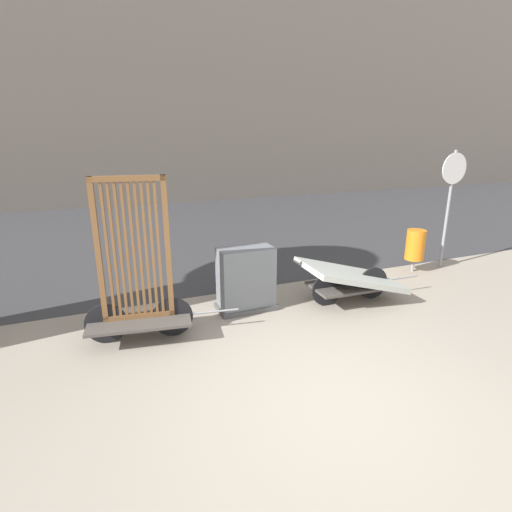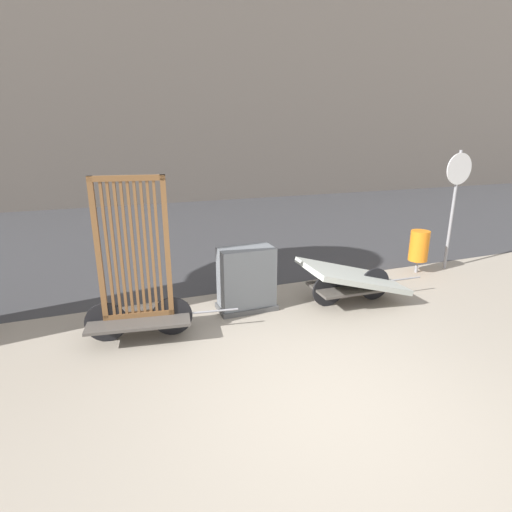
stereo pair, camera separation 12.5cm
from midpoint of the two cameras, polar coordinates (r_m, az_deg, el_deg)
The scene contains 8 objects.
ground_plane at distance 4.55m, azimuth 11.68°, elevation -20.33°, with size 60.00×60.00×0.00m, color gray.
road_strip at distance 12.09m, azimuth -10.48°, elevation 3.62°, with size 56.00×10.30×0.01m.
building_facade at distance 19.08m, azimuth -15.91°, elevation 25.04°, with size 48.00×4.00×11.23m.
bike_cart_with_bedframe at distance 5.62m, azimuth -16.01°, elevation -4.22°, with size 2.09×0.94×2.25m.
bike_cart_with_mattress at distance 6.88m, azimuth 14.14°, elevation -3.20°, with size 2.24×1.12×0.74m.
utility_cabinet at distance 6.41m, azimuth -0.82°, elevation -3.65°, with size 0.93×0.51×1.04m.
trash_bin at distance 8.78m, azimuth 22.64°, elevation 1.33°, with size 0.38×0.38×0.88m.
sign_post at distance 9.12m, azimuth 26.96°, elevation 8.16°, with size 0.62×0.06×2.44m.
Camera 2 is at (-2.01, -3.02, 2.73)m, focal length 28.00 mm.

